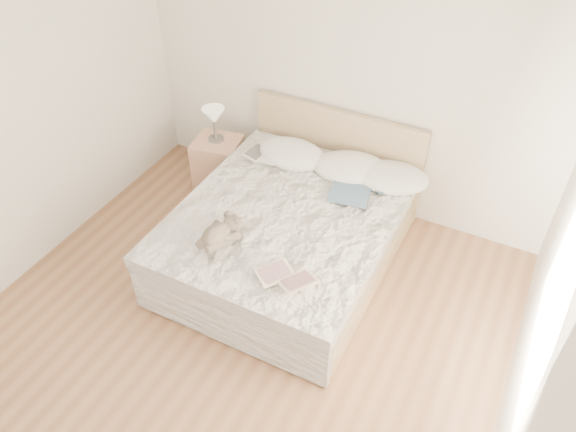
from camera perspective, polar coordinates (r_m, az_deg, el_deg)
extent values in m
cube|color=brown|center=(4.45, -6.94, -13.83)|extent=(4.00, 4.50, 0.00)
cube|color=silver|center=(5.12, 5.83, 14.30)|extent=(4.00, 0.02, 2.70)
cube|color=silver|center=(3.06, 24.82, -11.94)|extent=(0.02, 4.50, 2.70)
cube|color=white|center=(3.20, 25.81, -6.82)|extent=(0.02, 1.30, 1.10)
cube|color=tan|center=(5.01, 0.02, -3.68)|extent=(1.68, 2.08, 0.20)
cube|color=white|center=(4.84, 0.02, -1.57)|extent=(1.60, 2.00, 0.30)
cube|color=white|center=(4.68, -0.26, -0.21)|extent=(1.72, 2.05, 0.10)
cube|color=tan|center=(5.50, 5.00, 6.10)|extent=(1.70, 0.06, 1.00)
cube|color=tan|center=(5.78, -7.04, 5.23)|extent=(0.51, 0.47, 0.56)
cylinder|color=#4C4641|center=(5.65, -7.33, 7.79)|extent=(0.16, 0.16, 0.02)
cylinder|color=#3D3934|center=(5.58, -7.43, 8.82)|extent=(0.03, 0.03, 0.22)
cone|color=white|center=(5.51, -7.56, 10.04)|extent=(0.23, 0.23, 0.16)
ellipsoid|color=white|center=(5.26, 0.40, 6.35)|extent=(0.67, 0.49, 0.20)
ellipsoid|color=white|center=(5.11, 6.37, 4.90)|extent=(0.79, 0.65, 0.20)
ellipsoid|color=silver|center=(5.04, 10.46, 3.88)|extent=(0.75, 0.60, 0.20)
cube|color=white|center=(5.26, -2.37, 6.15)|extent=(0.39, 0.29, 0.03)
cube|color=beige|center=(4.07, -0.18, -6.28)|extent=(0.46, 0.42, 0.02)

